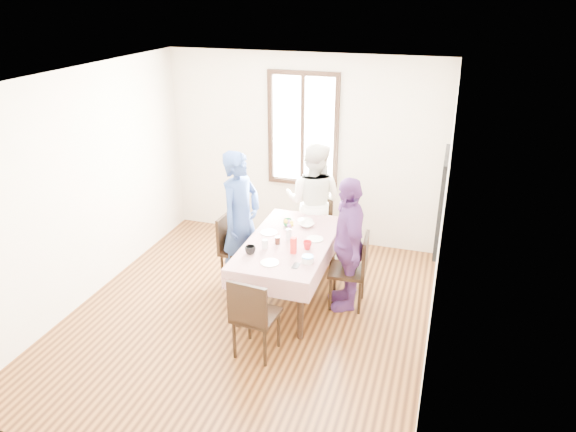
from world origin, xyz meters
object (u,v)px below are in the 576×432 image
(person_left, at_px, (240,220))
(person_right, at_px, (347,244))
(dining_table, at_px, (289,270))
(chair_right, at_px, (348,271))
(chair_left, at_px, (240,250))
(person_far, at_px, (314,202))
(chair_near, at_px, (256,315))
(chair_far, at_px, (313,227))

(person_left, bearing_deg, person_right, -78.54)
(dining_table, distance_m, chair_right, 0.70)
(person_left, height_order, person_right, person_left)
(chair_left, relative_size, person_far, 0.55)
(chair_near, bearing_deg, person_left, 123.36)
(person_right, bearing_deg, person_far, -168.64)
(person_left, bearing_deg, chair_left, 105.73)
(person_right, bearing_deg, chair_far, -169.14)
(chair_far, bearing_deg, person_far, 94.89)
(chair_right, relative_size, chair_near, 1.00)
(dining_table, bearing_deg, chair_left, 167.70)
(chair_left, relative_size, person_left, 0.52)
(person_left, xyz_separation_m, person_right, (1.36, -0.10, -0.07))
(chair_left, distance_m, chair_far, 1.19)
(chair_right, xyz_separation_m, chair_far, (-0.70, 1.07, 0.00))
(chair_far, height_order, chair_near, same)
(dining_table, xyz_separation_m, person_left, (-0.68, 0.15, 0.50))
(dining_table, relative_size, person_left, 0.93)
(dining_table, relative_size, person_right, 1.01)
(person_right, bearing_deg, chair_left, -115.89)
(chair_right, distance_m, chair_near, 1.36)
(chair_far, height_order, person_left, person_left)
(chair_far, height_order, person_far, person_far)
(chair_far, xyz_separation_m, person_left, (-0.68, -0.96, 0.42))
(chair_left, height_order, person_right, person_right)
(person_left, bearing_deg, chair_right, -78.48)
(chair_far, distance_m, person_left, 1.25)
(chair_far, bearing_deg, chair_near, 94.89)
(chair_left, height_order, person_far, person_far)
(dining_table, relative_size, chair_right, 1.79)
(person_far, bearing_deg, chair_right, 127.84)
(person_left, distance_m, person_far, 1.16)
(person_right, bearing_deg, person_left, -115.94)
(chair_right, relative_size, person_left, 0.52)
(chair_right, xyz_separation_m, chair_near, (-0.70, -1.17, 0.00))
(chair_right, distance_m, chair_far, 1.27)
(chair_far, relative_size, person_left, 0.52)
(chair_far, xyz_separation_m, person_right, (0.68, -1.07, 0.35))
(dining_table, height_order, chair_left, chair_left)
(chair_left, distance_m, person_right, 1.43)
(dining_table, xyz_separation_m, person_far, (0.00, 1.10, 0.45))
(person_far, bearing_deg, dining_table, 94.10)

